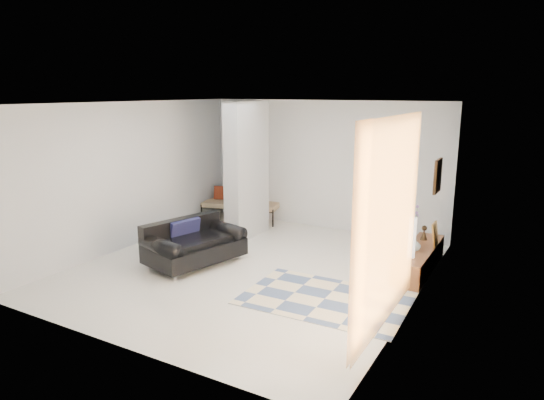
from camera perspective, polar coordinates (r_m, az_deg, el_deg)
The scene contains 17 objects.
floor at distance 8.44m, azimuth -2.35°, elevation -8.04°, with size 6.00×6.00×0.00m, color silver.
ceiling at distance 7.90m, azimuth -2.54°, elevation 11.31°, with size 6.00×6.00×0.00m, color white.
wall_back at distance 10.68m, azimuth 6.10°, elevation 4.08°, with size 6.00×6.00×0.00m, color silver.
wall_front at distance 5.80m, azimuth -18.30°, elevation -3.88°, with size 6.00×6.00×0.00m, color silver.
wall_left at distance 9.77m, azimuth -16.30°, elevation 2.83°, with size 6.00×6.00×0.00m, color silver.
wall_right at distance 7.03m, azimuth 16.96°, elevation -0.93°, with size 6.00×6.00×0.00m, color silver.
partition_column at distance 9.96m, azimuth -2.97°, elevation 3.52°, with size 0.35×1.20×2.80m, color #A7ABAE.
hallway_door at distance 11.69m, azimuth -3.52°, elevation 2.99°, with size 0.85×0.06×2.04m, color silver.
curtain at distance 5.95m, azimuth 13.77°, elevation -2.68°, with size 2.55×2.55×0.00m, color #FFA643.
wall_art at distance 8.27m, azimuth 18.92°, elevation 2.69°, with size 0.04×0.45×0.55m, color #36200E.
media_console at distance 8.66m, azimuth 16.93°, elevation -6.63°, with size 0.45×1.93×0.80m.
loveseat at distance 8.70m, azimuth -9.33°, elevation -5.12°, with size 1.37×1.86×0.76m.
daybed at distance 11.44m, azimuth -3.70°, elevation -0.31°, with size 1.89×1.15×0.77m.
area_rug at distance 7.30m, azimuth 6.23°, elevation -11.51°, with size 2.36×1.57×0.01m, color beige.
cylinder_lamp at distance 7.99m, azimuth 16.14°, elevation -4.27°, with size 0.12×0.12×0.66m, color beige.
bronze_figurine at distance 9.04m, azimuth 17.46°, elevation -3.70°, with size 0.13×0.13×0.26m, color black, non-canonical shape.
vase at distance 8.41m, azimuth 16.46°, elevation -5.03°, with size 0.20×0.20×0.20m, color white.
Camera 1 is at (4.18, -6.70, 3.00)m, focal length 32.00 mm.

